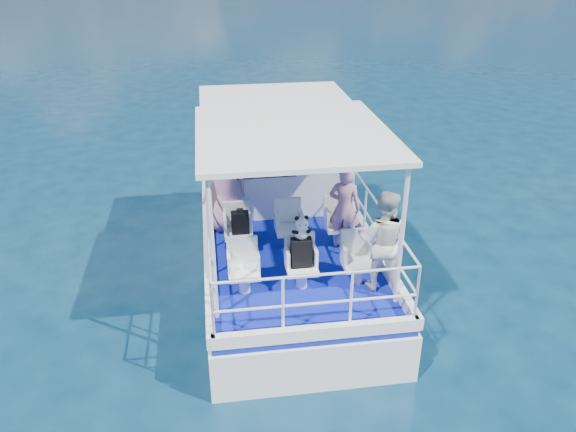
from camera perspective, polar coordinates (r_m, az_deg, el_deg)
The scene contains 20 objects.
ground at distance 10.37m, azimuth 0.28°, elevation -7.97°, with size 2000.00×2000.00×0.00m, color #08243C.
hull at distance 11.20m, azimuth -0.49°, elevation -5.10°, with size 3.00×7.00×1.60m, color white.
deck at distance 10.78m, azimuth -0.51°, elevation -1.25°, with size 2.90×6.90×0.10m, color navy.
cabin at distance 11.50m, azimuth -1.44°, elevation 6.83°, with size 2.85×2.00×2.20m, color white.
canopy at distance 8.79m, azimuth 0.52°, elevation 8.41°, with size 3.00×3.20×0.08m, color white.
canopy_posts at distance 9.16m, azimuth 0.54°, elevation 1.52°, with size 2.77×2.97×2.20m.
railings at distance 9.15m, azimuth 0.84°, elevation -2.74°, with size 2.84×3.59×1.00m, color white, non-canonical shape.
seat_port_fwd at distance 9.89m, azimuth -5.05°, elevation -2.51°, with size 0.48×0.46×0.38m, color white.
seat_center_fwd at distance 9.97m, azimuth 0.12°, elevation -2.15°, with size 0.48×0.46×0.38m, color white.
seat_stbd_fwd at distance 10.13m, azimuth 5.17°, elevation -1.78°, with size 0.48×0.46×0.38m, color white.
seat_port_aft at distance 8.78m, azimuth -4.47°, elevation -6.58°, with size 0.48×0.46×0.38m, color white.
seat_center_aft at distance 8.86m, azimuth 1.37°, elevation -6.13°, with size 0.48×0.46×0.38m, color white.
seat_stbd_aft at distance 9.04m, azimuth 7.03°, elevation -5.64°, with size 0.48×0.46×0.38m, color white.
passenger_port_fwd at distance 10.37m, azimuth -6.42°, elevation 3.03°, with size 0.65×0.46×1.73m, color pink.
passenger_stbd_fwd at distance 9.76m, azimuth 5.76°, elevation 0.82°, with size 0.56×0.36×1.52m, color pink.
passenger_stbd_aft at distance 8.66m, azimuth 9.60°, elevation -2.52°, with size 0.80×0.62×1.64m, color silver.
backpack_port at distance 9.66m, azimuth -4.89°, elevation -0.66°, with size 0.30×0.17×0.40m, color black.
backpack_center at distance 8.64m, azimuth 1.36°, elevation -3.74°, with size 0.31×0.18×0.47m, color black.
compact_camera at distance 9.55m, azimuth -4.92°, elevation 0.55°, with size 0.11×0.07×0.07m, color black.
panda at distance 8.46m, azimuth 1.39°, elevation -1.18°, with size 0.25×0.21×0.38m, color silver, non-canonical shape.
Camera 1 is at (-1.30, -8.45, 5.87)m, focal length 35.00 mm.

